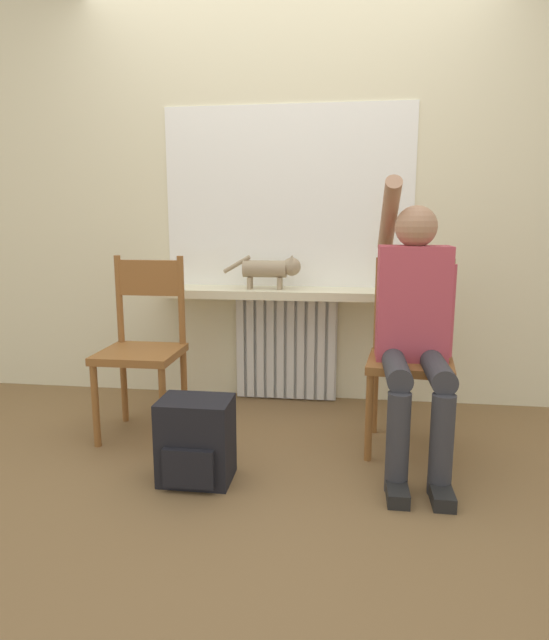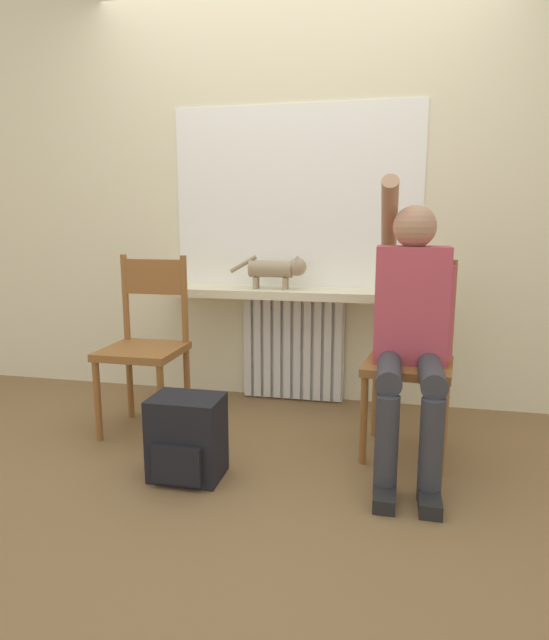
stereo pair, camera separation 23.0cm
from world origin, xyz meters
TOP-DOWN VIEW (x-y plane):
  - ground_plane at (0.00, 0.00)m, footprint 12.00×12.00m
  - wall_with_window at (0.00, 1.23)m, footprint 7.00×0.06m
  - radiator at (0.00, 1.15)m, footprint 0.65×0.08m
  - windowsill at (0.00, 1.05)m, footprint 1.61×0.31m
  - window_glass at (0.00, 1.20)m, footprint 1.54×0.01m
  - chair_left at (-0.70, 0.49)m, footprint 0.41×0.41m
  - chair_right at (0.71, 0.49)m, footprint 0.46×0.46m
  - person at (0.70, 0.37)m, footprint 0.36×1.02m
  - cat at (-0.07, 1.02)m, footprint 0.48×0.11m
  - backpack at (-0.27, -0.02)m, footprint 0.32×0.26m

SIDE VIEW (x-z plane):
  - ground_plane at x=0.00m, z-range 0.00..0.00m
  - backpack at x=-0.27m, z-range 0.00..0.37m
  - radiator at x=0.00m, z-range 0.00..0.69m
  - chair_left at x=-0.70m, z-range 0.01..0.97m
  - chair_right at x=0.71m, z-range 0.01..0.97m
  - person at x=0.70m, z-range 0.01..1.37m
  - windowsill at x=0.00m, z-range 0.69..0.74m
  - cat at x=-0.07m, z-range 0.76..0.96m
  - window_glass at x=0.00m, z-range 0.74..1.84m
  - wall_with_window at x=0.00m, z-range 0.00..2.70m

